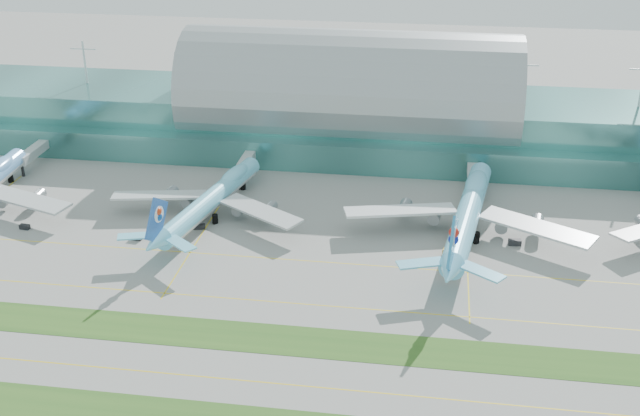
# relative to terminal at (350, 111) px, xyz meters

# --- Properties ---
(ground) EXTENTS (700.00, 700.00, 0.00)m
(ground) POSITION_rel_terminal_xyz_m (-0.01, -128.79, -14.23)
(ground) COLOR gray
(ground) RESTS_ON ground
(terminal) EXTENTS (340.00, 69.10, 36.00)m
(terminal) POSITION_rel_terminal_xyz_m (0.00, 0.00, 0.00)
(terminal) COLOR #3D7A75
(terminal) RESTS_ON ground
(grass_strip_far) EXTENTS (420.00, 12.00, 0.08)m
(grass_strip_far) POSITION_rel_terminal_xyz_m (-0.01, -126.79, -14.19)
(grass_strip_far) COLOR #2D591E
(grass_strip_far) RESTS_ON ground
(taxiline_b) EXTENTS (420.00, 0.35, 0.01)m
(taxiline_b) POSITION_rel_terminal_xyz_m (-0.01, -142.79, -14.22)
(taxiline_b) COLOR yellow
(taxiline_b) RESTS_ON ground
(taxiline_c) EXTENTS (420.00, 0.35, 0.01)m
(taxiline_c) POSITION_rel_terminal_xyz_m (-0.01, -110.79, -14.22)
(taxiline_c) COLOR yellow
(taxiline_c) RESTS_ON ground
(taxiline_d) EXTENTS (420.00, 0.35, 0.01)m
(taxiline_d) POSITION_rel_terminal_xyz_m (-0.01, -88.79, -14.22)
(taxiline_d) COLOR yellow
(taxiline_d) RESTS_ON ground
(airliner_b) EXTENTS (61.22, 70.40, 19.50)m
(airliner_b) POSITION_rel_terminal_xyz_m (-34.08, -65.10, -8.21)
(airliner_b) COLOR #6FD4F4
(airliner_b) RESTS_ON ground
(airliner_c) EXTENTS (70.66, 80.87, 22.29)m
(airliner_c) POSITION_rel_terminal_xyz_m (41.71, -66.14, -7.35)
(airliner_c) COLOR #6ECEF3
(airliner_c) RESTS_ON ground
(gse_b) EXTENTS (3.12, 1.91, 1.35)m
(gse_b) POSITION_rel_terminal_xyz_m (-86.35, -81.62, -13.55)
(gse_b) COLOR black
(gse_b) RESTS_ON ground
(gse_c) EXTENTS (3.33, 1.96, 1.50)m
(gse_c) POSITION_rel_terminal_xyz_m (-51.53, -83.36, -13.48)
(gse_c) COLOR black
(gse_c) RESTS_ON ground
(gse_d) EXTENTS (3.69, 2.32, 1.35)m
(gse_d) POSITION_rel_terminal_xyz_m (-35.75, -73.99, -13.55)
(gse_d) COLOR black
(gse_d) RESTS_ON ground
(gse_e) EXTENTS (3.83, 2.49, 1.49)m
(gse_e) POSITION_rel_terminal_xyz_m (36.76, -79.53, -13.48)
(gse_e) COLOR #C7940B
(gse_e) RESTS_ON ground
(gse_f) EXTENTS (3.66, 2.02, 1.66)m
(gse_f) POSITION_rel_terminal_xyz_m (55.01, -71.04, -13.40)
(gse_f) COLOR black
(gse_f) RESTS_ON ground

